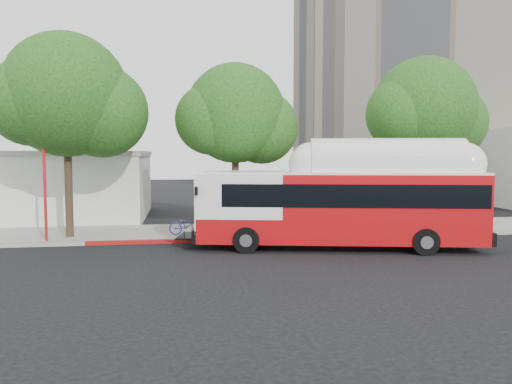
# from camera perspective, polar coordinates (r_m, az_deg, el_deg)

# --- Properties ---
(ground) EXTENTS (120.00, 120.00, 0.00)m
(ground) POSITION_cam_1_polar(r_m,az_deg,el_deg) (19.90, 2.42, -7.49)
(ground) COLOR black
(ground) RESTS_ON ground
(sidewalk) EXTENTS (60.00, 5.00, 0.15)m
(sidewalk) POSITION_cam_1_polar(r_m,az_deg,el_deg) (26.20, -0.29, -4.42)
(sidewalk) COLOR gray
(sidewalk) RESTS_ON ground
(curb_strip) EXTENTS (60.00, 0.30, 0.15)m
(curb_strip) POSITION_cam_1_polar(r_m,az_deg,el_deg) (23.66, 0.62, -5.39)
(curb_strip) COLOR gray
(curb_strip) RESTS_ON ground
(red_curb_segment) EXTENTS (10.00, 0.32, 0.16)m
(red_curb_segment) POSITION_cam_1_polar(r_m,az_deg,el_deg) (23.38, -6.70, -5.52)
(red_curb_segment) COLOR maroon
(red_curb_segment) RESTS_ON ground
(street_tree_left) EXTENTS (6.67, 5.80, 9.74)m
(street_tree_left) POSITION_cam_1_polar(r_m,az_deg,el_deg) (25.26, -19.79, 9.84)
(street_tree_left) COLOR #2D2116
(street_tree_left) RESTS_ON ground
(street_tree_mid) EXTENTS (5.75, 5.00, 8.62)m
(street_tree_mid) POSITION_cam_1_polar(r_m,az_deg,el_deg) (25.43, -1.49, 8.49)
(street_tree_mid) COLOR #2D2116
(street_tree_mid) RESTS_ON ground
(street_tree_right) EXTENTS (6.21, 5.40, 9.18)m
(street_tree_right) POSITION_cam_1_polar(r_m,az_deg,el_deg) (28.30, 19.40, 8.54)
(street_tree_right) COLOR #2D2116
(street_tree_right) RESTS_ON ground
(apartment_tower) EXTENTS (18.00, 18.00, 37.00)m
(apartment_tower) POSITION_cam_1_polar(r_m,az_deg,el_deg) (53.60, 16.59, 18.87)
(apartment_tower) COLOR tan
(apartment_tower) RESTS_ON ground
(low_commercial_bldg) EXTENTS (16.20, 10.20, 4.25)m
(low_commercial_bldg) POSITION_cam_1_polar(r_m,az_deg,el_deg) (34.73, -25.75, 0.77)
(low_commercial_bldg) COLOR silver
(low_commercial_bldg) RESTS_ON ground
(transit_bus) EXTENTS (13.09, 5.01, 3.82)m
(transit_bus) POSITION_cam_1_polar(r_m,az_deg,el_deg) (21.74, 9.64, -1.78)
(transit_bus) COLOR #AB0B0F
(transit_bus) RESTS_ON ground
(signal_pole) EXTENTS (0.13, 0.44, 4.70)m
(signal_pole) POSITION_cam_1_polar(r_m,az_deg,el_deg) (24.36, -22.98, 0.08)
(signal_pole) COLOR red
(signal_pole) RESTS_ON ground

